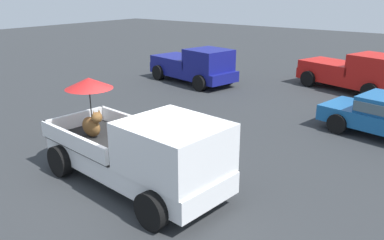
{
  "coord_description": "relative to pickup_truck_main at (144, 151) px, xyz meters",
  "views": [
    {
      "loc": [
        6.42,
        -6.08,
        4.58
      ],
      "look_at": [
        0.13,
        2.17,
        1.1
      ],
      "focal_mm": 36.86,
      "sensor_mm": 36.0,
      "label": 1
    }
  ],
  "objects": [
    {
      "name": "pickup_truck_far",
      "position": [
        1.09,
        12.83,
        -0.1
      ],
      "size": [
        5.11,
        3.18,
        1.8
      ],
      "rotation": [
        0.0,
        0.0,
        -0.28
      ],
      "color": "black",
      "rests_on": "ground"
    },
    {
      "name": "pickup_truck_red",
      "position": [
        -5.78,
        9.66,
        -0.1
      ],
      "size": [
        5.06,
        2.88,
        1.8
      ],
      "rotation": [
        0.0,
        0.0,
        -0.19
      ],
      "color": "black",
      "rests_on": "ground"
    },
    {
      "name": "ground_plane",
      "position": [
        -0.41,
        0.04,
        -0.98
      ],
      "size": [
        80.0,
        80.0,
        0.0
      ],
      "primitive_type": "plane",
      "color": "#2D3033"
    },
    {
      "name": "pickup_truck_main",
      "position": [
        0.0,
        0.0,
        0.0
      ],
      "size": [
        5.2,
        2.63,
        2.42
      ],
      "rotation": [
        0.0,
        0.0,
        -0.09
      ],
      "color": "black",
      "rests_on": "ground"
    }
  ]
}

